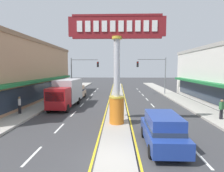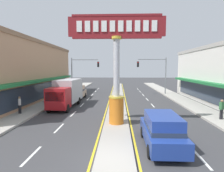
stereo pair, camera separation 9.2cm
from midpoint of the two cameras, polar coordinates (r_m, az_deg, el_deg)
The scene contains 14 objects.
ground_plane at distance 9.68m, azimuth 1.18°, elevation -21.92°, with size 160.00×160.00×0.00m, color #3A3A3D.
median_strip at distance 26.95m, azimuth 1.76°, elevation -3.88°, with size 1.92×52.00×0.14m, color #A39E93.
sidewalk_left at distance 26.54m, azimuth -17.83°, elevation -4.25°, with size 2.61×60.00×0.18m, color #ADA89E.
sidewalk_right at distance 26.46m, azimuth 21.38°, elevation -4.39°, with size 2.61×60.00×0.18m, color #ADA89E.
lane_markings at distance 25.63m, azimuth 1.75°, elevation -4.52°, with size 8.66×52.00×0.01m.
district_sign at distance 14.33m, azimuth 1.57°, elevation 6.40°, with size 7.28×1.19×8.30m.
storefront_left at distance 28.75m, azimuth -29.08°, elevation 3.92°, with size 10.71×25.52×8.03m.
traffic_light_left_side at distance 32.75m, azimuth -9.11°, elevation 5.05°, with size 4.86×0.46×6.20m.
traffic_light_right_side at distance 31.77m, azimuth 13.12°, elevation 4.97°, with size 4.86×0.46×6.20m.
suv_near_right_lane at distance 27.70m, azimuth -10.55°, elevation -1.81°, with size 2.07×4.65×1.90m.
box_truck_far_right_lane at distance 22.13m, azimuth -13.62°, elevation -1.84°, with size 2.46×6.98×3.12m.
suv_near_left_lane at distance 11.14m, azimuth 15.24°, elevation -12.86°, with size 1.99×4.61×1.90m.
pedestrian_near_kerb at distance 19.63m, azimuth -26.27°, elevation -4.93°, with size 0.40×0.46×1.63m.
pedestrian_far_side at distance 18.17m, azimuth 30.60°, elevation -5.85°, with size 0.46×0.40×1.67m.
Camera 2 is at (0.17, -8.59, 4.45)m, focal length 29.93 mm.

